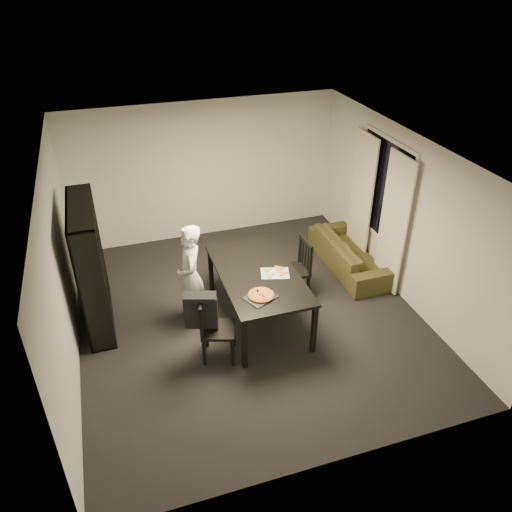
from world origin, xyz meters
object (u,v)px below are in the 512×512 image
object	(u,v)px
pepperoni_pizza	(261,295)
sofa	(350,253)
dining_table	(258,277)
baking_tray	(260,297)
chair_left	(211,324)
chair_right	(298,265)
person	(191,276)
bookshelf	(91,267)

from	to	relation	value
pepperoni_pizza	sofa	size ratio (longest dim) A/B	0.18
dining_table	pepperoni_pizza	xyz separation A→B (m)	(-0.14, -0.56, 0.10)
baking_tray	sofa	size ratio (longest dim) A/B	0.21
chair_left	chair_right	bearing A→B (deg)	-41.40
chair_left	person	distance (m)	0.88
chair_left	sofa	size ratio (longest dim) A/B	0.50
chair_left	baking_tray	xyz separation A→B (m)	(0.69, 0.00, 0.29)
pepperoni_pizza	baking_tray	bearing A→B (deg)	-122.78
bookshelf	baking_tray	distance (m)	2.48
chair_left	chair_right	distance (m)	1.91
chair_right	person	world-z (taller)	person
dining_table	pepperoni_pizza	size ratio (longest dim) A/B	5.65
chair_right	sofa	world-z (taller)	chair_right
baking_tray	chair_left	bearing A→B (deg)	-179.75
bookshelf	chair_right	bearing A→B (deg)	-5.92
baking_tray	pepperoni_pizza	bearing A→B (deg)	57.22
baking_tray	bookshelf	bearing A→B (deg)	148.65
dining_table	pepperoni_pizza	world-z (taller)	pepperoni_pizza
chair_left	sofa	bearing A→B (deg)	-44.75
chair_left	pepperoni_pizza	distance (m)	0.77
chair_left	person	world-z (taller)	person
chair_left	pepperoni_pizza	xyz separation A→B (m)	(0.70, 0.02, 0.31)
dining_table	chair_left	world-z (taller)	chair_left
chair_right	pepperoni_pizza	xyz separation A→B (m)	(-0.94, -0.95, 0.29)
bookshelf	pepperoni_pizza	distance (m)	2.48
chair_right	pepperoni_pizza	bearing A→B (deg)	-46.37
baking_tray	pepperoni_pizza	distance (m)	0.03
chair_right	baking_tray	size ratio (longest dim) A/B	2.47
dining_table	chair_left	bearing A→B (deg)	-145.46
dining_table	person	size ratio (longest dim) A/B	1.24
chair_right	person	xyz separation A→B (m)	(-1.73, -0.14, 0.23)
person	chair_right	bearing A→B (deg)	101.89
dining_table	sofa	size ratio (longest dim) A/B	1.03
pepperoni_pizza	sofa	bearing A→B (deg)	34.12
person	pepperoni_pizza	world-z (taller)	person
chair_right	baking_tray	bearing A→B (deg)	-46.15
dining_table	chair_right	world-z (taller)	chair_right
chair_right	sofa	bearing A→B (deg)	110.54
bookshelf	chair_left	distance (m)	1.97
pepperoni_pizza	sofa	distance (m)	2.61
baking_tray	dining_table	bearing A→B (deg)	74.79
pepperoni_pizza	sofa	world-z (taller)	pepperoni_pizza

